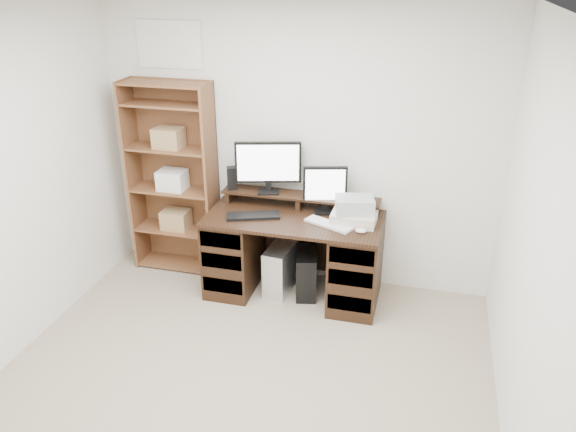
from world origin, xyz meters
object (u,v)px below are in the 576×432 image
at_px(printer, 354,217).
at_px(monitor_small, 325,188).
at_px(monitor_wide, 268,164).
at_px(tower_black, 306,272).
at_px(desk, 294,254).
at_px(bookshelf, 173,177).
at_px(tower_silver, 281,268).

bearing_deg(printer, monitor_small, 151.89).
height_order(monitor_wide, tower_black, monitor_wide).
xyz_separation_m(desk, printer, (0.51, 0.01, 0.41)).
distance_m(tower_black, bookshelf, 1.50).
bearing_deg(monitor_small, desk, -158.64).
height_order(monitor_small, bookshelf, bookshelf).
bearing_deg(tower_black, desk, -175.96).
distance_m(monitor_wide, printer, 0.88).
relative_size(tower_black, bookshelf, 0.24).
relative_size(desk, monitor_wide, 2.66).
distance_m(printer, bookshelf, 1.73).
distance_m(monitor_small, bookshelf, 1.43).
xyz_separation_m(desk, tower_black, (0.11, 0.03, -0.18)).
bearing_deg(tower_black, printer, -14.90).
xyz_separation_m(monitor_small, tower_silver, (-0.35, -0.15, -0.75)).
height_order(desk, tower_silver, desk).
xyz_separation_m(monitor_small, tower_black, (-0.12, -0.14, -0.77)).
distance_m(monitor_small, tower_silver, 0.85).
height_order(desk, printer, printer).
distance_m(desk, monitor_wide, 0.82).
distance_m(tower_silver, tower_black, 0.23).
bearing_deg(tower_silver, monitor_small, 28.70).
relative_size(desk, tower_silver, 3.42).
height_order(tower_silver, tower_black, tower_silver).
bearing_deg(monitor_wide, desk, -50.84).
xyz_separation_m(desk, tower_silver, (-0.13, 0.02, -0.17)).
bearing_deg(monitor_wide, printer, -28.86).
bearing_deg(printer, bookshelf, 174.16).
distance_m(monitor_small, tower_black, 0.79).
bearing_deg(tower_silver, printer, 5.33).
xyz_separation_m(monitor_wide, tower_black, (0.39, -0.18, -0.92)).
bearing_deg(printer, tower_black, 178.22).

